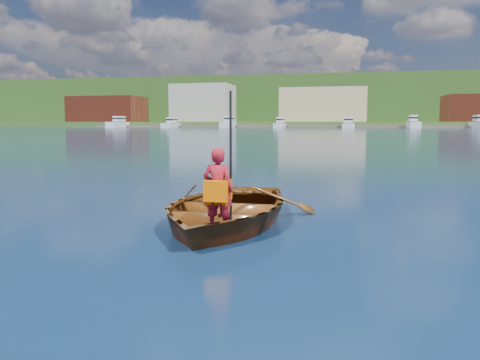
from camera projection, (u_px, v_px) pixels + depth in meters
The scene contains 8 objects.
ground at pixel (212, 215), 8.48m from camera, with size 600.00×600.00×0.00m.
rowboat at pixel (225, 209), 7.69m from camera, with size 2.91×4.02×0.82m.
child_paddler at pixel (218, 189), 6.73m from camera, with size 0.45×0.34×2.02m.
shoreline at pixel (339, 106), 236.62m from camera, with size 400.00×140.00×22.00m.
dock at pixel (321, 127), 152.95m from camera, with size 160.01×4.21×0.80m.
waterfront_buildings at pixel (315, 106), 169.15m from camera, with size 202.00×16.00×14.00m.
marina_yachts at pixel (313, 124), 148.78m from camera, with size 139.66×13.31×4.26m.
hillside_trees at pixel (461, 90), 218.07m from camera, with size 322.71×85.84×25.18m.
Camera 1 is at (2.28, -8.04, 1.66)m, focal length 35.00 mm.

